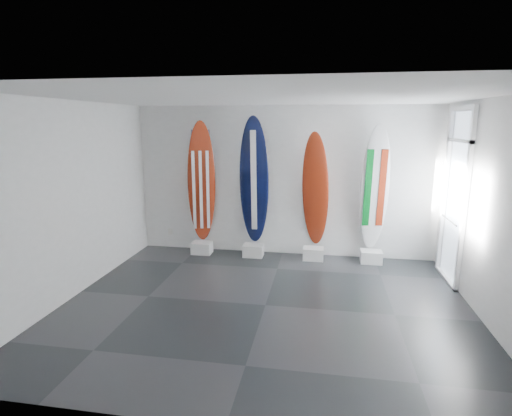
% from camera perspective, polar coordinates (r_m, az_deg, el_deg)
% --- Properties ---
extents(floor, '(6.00, 6.00, 0.00)m').
position_cam_1_polar(floor, '(6.14, 1.34, -13.66)').
color(floor, black).
rests_on(floor, ground).
extents(ceiling, '(6.00, 6.00, 0.00)m').
position_cam_1_polar(ceiling, '(5.54, 1.50, 15.53)').
color(ceiling, white).
rests_on(ceiling, wall_back).
extents(wall_back, '(6.00, 0.00, 6.00)m').
position_cam_1_polar(wall_back, '(8.10, 3.96, 3.76)').
color(wall_back, silver).
rests_on(wall_back, ground).
extents(wall_front, '(6.00, 0.00, 6.00)m').
position_cam_1_polar(wall_front, '(3.29, -4.90, -8.70)').
color(wall_front, silver).
rests_on(wall_front, ground).
extents(wall_left, '(0.00, 5.00, 5.00)m').
position_cam_1_polar(wall_left, '(6.76, -24.65, 1.03)').
color(wall_left, silver).
rests_on(wall_left, ground).
extents(wall_right, '(0.00, 5.00, 5.00)m').
position_cam_1_polar(wall_right, '(6.02, 30.98, -0.84)').
color(wall_right, silver).
rests_on(wall_right, ground).
extents(display_block_usa, '(0.40, 0.30, 0.24)m').
position_cam_1_polar(display_block_usa, '(8.43, -7.70, -5.63)').
color(display_block_usa, white).
rests_on(display_block_usa, floor).
extents(surfboard_usa, '(0.62, 0.43, 2.48)m').
position_cam_1_polar(surfboard_usa, '(8.22, -7.75, 3.62)').
color(surfboard_usa, maroon).
rests_on(surfboard_usa, display_block_usa).
extents(display_block_navy, '(0.40, 0.30, 0.24)m').
position_cam_1_polar(display_block_navy, '(8.18, -0.38, -6.07)').
color(display_block_navy, white).
rests_on(display_block_navy, floor).
extents(surfboard_navy, '(0.60, 0.39, 2.57)m').
position_cam_1_polar(surfboard_navy, '(7.95, -0.27, 3.79)').
color(surfboard_navy, black).
rests_on(surfboard_navy, display_block_navy).
extents(display_block_swiss, '(0.40, 0.30, 0.24)m').
position_cam_1_polar(display_block_swiss, '(8.07, 8.15, -6.45)').
color(display_block_swiss, white).
rests_on(display_block_swiss, floor).
extents(surfboard_swiss, '(0.60, 0.56, 2.28)m').
position_cam_1_polar(surfboard_swiss, '(7.86, 8.44, 2.49)').
color(surfboard_swiss, maroon).
rests_on(surfboard_swiss, display_block_swiss).
extents(display_block_italy, '(0.40, 0.30, 0.24)m').
position_cam_1_polar(display_block_italy, '(8.12, 16.06, -6.68)').
color(display_block_italy, white).
rests_on(display_block_italy, floor).
extents(surfboard_italy, '(0.58, 0.34, 2.42)m').
position_cam_1_polar(surfboard_italy, '(7.91, 16.54, 2.71)').
color(surfboard_italy, silver).
rests_on(surfboard_italy, display_block_italy).
extents(wall_outlet, '(0.09, 0.02, 0.13)m').
position_cam_1_polar(wall_outlet, '(8.89, -12.10, -3.30)').
color(wall_outlet, silver).
rests_on(wall_outlet, wall_back).
extents(glass_door, '(0.12, 1.16, 2.85)m').
position_cam_1_polar(glass_door, '(7.46, 26.49, 1.22)').
color(glass_door, white).
rests_on(glass_door, floor).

